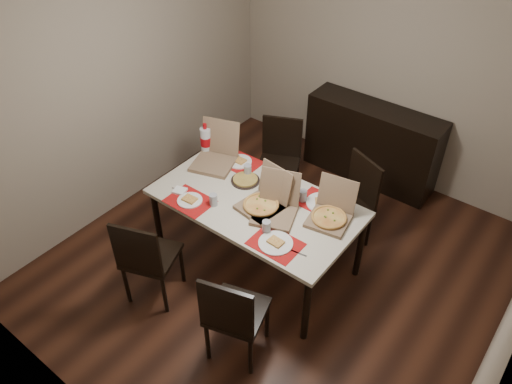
# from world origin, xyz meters

# --- Properties ---
(ground) EXTENTS (3.80, 4.00, 0.02)m
(ground) POSITION_xyz_m (0.00, 0.00, -0.01)
(ground) COLOR #3E1F13
(ground) RESTS_ON ground
(room_walls) EXTENTS (3.84, 4.02, 2.62)m
(room_walls) POSITION_xyz_m (0.00, 0.43, 1.73)
(room_walls) COLOR gray
(room_walls) RESTS_ON ground
(sideboard) EXTENTS (1.50, 0.40, 0.90)m
(sideboard) POSITION_xyz_m (0.00, 1.78, 0.45)
(sideboard) COLOR black
(sideboard) RESTS_ON ground
(dining_table) EXTENTS (1.80, 1.00, 0.75)m
(dining_table) POSITION_xyz_m (-0.20, -0.09, 0.68)
(dining_table) COLOR beige
(dining_table) RESTS_ON ground
(chair_near_left) EXTENTS (0.54, 0.54, 0.93)m
(chair_near_left) POSITION_xyz_m (-0.65, -1.00, 0.51)
(chair_near_left) COLOR black
(chair_near_left) RESTS_ON ground
(chair_near_right) EXTENTS (0.52, 0.52, 0.93)m
(chair_near_right) POSITION_xyz_m (0.30, -1.00, 0.51)
(chair_near_right) COLOR black
(chair_near_right) RESTS_ON ground
(chair_far_left) EXTENTS (0.56, 0.56, 0.93)m
(chair_far_left) POSITION_xyz_m (-0.61, 0.85, 0.51)
(chair_far_left) COLOR black
(chair_far_left) RESTS_ON ground
(chair_far_right) EXTENTS (0.55, 0.55, 0.93)m
(chair_far_right) POSITION_xyz_m (0.33, 0.72, 0.51)
(chair_far_right) COLOR black
(chair_far_right) RESTS_ON ground
(setting_near_left) EXTENTS (0.49, 0.30, 0.11)m
(setting_near_left) POSITION_xyz_m (-0.61, -0.42, 0.77)
(setting_near_left) COLOR #B50C0D
(setting_near_left) RESTS_ON dining_table
(setting_near_right) EXTENTS (0.47, 0.30, 0.11)m
(setting_near_right) POSITION_xyz_m (0.22, -0.40, 0.77)
(setting_near_right) COLOR #B50C0D
(setting_near_right) RESTS_ON dining_table
(setting_far_left) EXTENTS (0.45, 0.30, 0.11)m
(setting_far_left) POSITION_xyz_m (-0.64, 0.24, 0.77)
(setting_far_left) COLOR #B50C0D
(setting_far_left) RESTS_ON dining_table
(setting_far_right) EXTENTS (0.41, 0.30, 0.11)m
(setting_far_right) POSITION_xyz_m (0.24, 0.21, 0.77)
(setting_far_right) COLOR #B50C0D
(setting_far_right) RESTS_ON dining_table
(napkin_loose) EXTENTS (0.14, 0.15, 0.02)m
(napkin_loose) POSITION_xyz_m (-0.08, -0.20, 0.76)
(napkin_loose) COLOR white
(napkin_loose) RESTS_ON dining_table
(pizza_box_center) EXTENTS (0.39, 0.43, 0.35)m
(pizza_box_center) POSITION_xyz_m (-0.09, -0.12, 0.81)
(pizza_box_center) COLOR brown
(pizza_box_center) RESTS_ON dining_table
(pizza_box_right) EXTENTS (0.39, 0.42, 0.33)m
(pizza_box_right) POSITION_xyz_m (0.44, 0.10, 0.80)
(pizza_box_right) COLOR brown
(pizza_box_right) RESTS_ON dining_table
(pizza_box_left) EXTENTS (0.49, 0.51, 0.38)m
(pizza_box_left) POSITION_xyz_m (-0.85, 0.13, 0.81)
(pizza_box_left) COLOR brown
(pizza_box_left) RESTS_ON dining_table
(pizza_box_extra) EXTENTS (0.45, 0.48, 0.35)m
(pizza_box_extra) POSITION_xyz_m (0.04, -0.12, 0.81)
(pizza_box_extra) COLOR brown
(pizza_box_extra) RESTS_ON dining_table
(faina_plate) EXTENTS (0.26, 0.26, 0.03)m
(faina_plate) POSITION_xyz_m (-0.44, 0.07, 0.76)
(faina_plate) COLOR black
(faina_plate) RESTS_ON dining_table
(dip_bowl) EXTENTS (0.14, 0.14, 0.03)m
(dip_bowl) POSITION_xyz_m (-0.08, 0.05, 0.77)
(dip_bowl) COLOR white
(dip_bowl) RESTS_ON dining_table
(soda_bottle) EXTENTS (0.11, 0.11, 0.32)m
(soda_bottle) POSITION_xyz_m (-1.04, 0.21, 0.89)
(soda_bottle) COLOR silver
(soda_bottle) RESTS_ON dining_table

